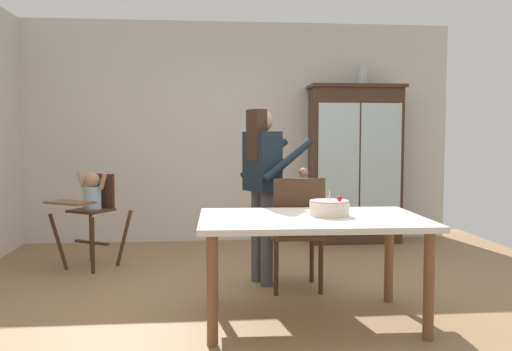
% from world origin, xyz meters
% --- Properties ---
extents(ground_plane, '(6.24, 6.24, 0.00)m').
position_xyz_m(ground_plane, '(0.00, 0.00, 0.00)').
color(ground_plane, '#93704C').
extents(wall_back, '(5.32, 0.06, 2.70)m').
position_xyz_m(wall_back, '(0.00, 2.63, 1.35)').
color(wall_back, beige).
rests_on(wall_back, ground_plane).
extents(china_cabinet, '(1.14, 0.48, 1.92)m').
position_xyz_m(china_cabinet, '(1.41, 2.37, 0.97)').
color(china_cabinet, '#422819').
rests_on(china_cabinet, ground_plane).
extents(ceramic_vase, '(0.13, 0.13, 0.27)m').
position_xyz_m(ceramic_vase, '(1.49, 2.37, 2.04)').
color(ceramic_vase, '#B2B7B2').
rests_on(ceramic_vase, china_cabinet).
extents(high_chair_with_toddler, '(0.79, 0.84, 0.95)m').
position_xyz_m(high_chair_with_toddler, '(-1.53, 1.31, 0.65)').
color(high_chair_with_toddler, '#422819').
rests_on(high_chair_with_toddler, ground_plane).
extents(adult_person, '(0.64, 0.63, 1.53)m').
position_xyz_m(adult_person, '(0.09, 0.59, 0.97)').
color(adult_person, '#47474C').
rests_on(adult_person, ground_plane).
extents(dining_table, '(1.57, 1.01, 0.74)m').
position_xyz_m(dining_table, '(0.33, -0.40, 0.65)').
color(dining_table, silver).
rests_on(dining_table, ground_plane).
extents(birthday_cake, '(0.28, 0.28, 0.19)m').
position_xyz_m(birthday_cake, '(0.46, -0.36, 0.79)').
color(birthday_cake, beige).
rests_on(birthday_cake, dining_table).
extents(dining_chair_far_side, '(0.44, 0.44, 0.96)m').
position_xyz_m(dining_chair_far_side, '(0.35, 0.31, 0.56)').
color(dining_chair_far_side, '#422819').
rests_on(dining_chair_far_side, ground_plane).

